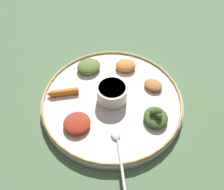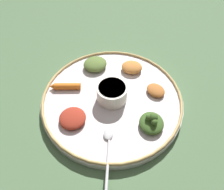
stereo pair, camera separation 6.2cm
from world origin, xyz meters
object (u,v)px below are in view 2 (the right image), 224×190
(spoon, at_px, (109,147))
(greens_pile, at_px, (152,122))
(center_bowl, at_px, (112,92))
(carrot_near_spoon, at_px, (65,86))

(spoon, distance_m, greens_pile, 0.13)
(center_bowl, bearing_deg, spoon, 91.71)
(carrot_near_spoon, bearing_deg, greens_pile, 156.73)
(center_bowl, height_order, greens_pile, center_bowl)
(spoon, height_order, carrot_near_spoon, carrot_near_spoon)
(spoon, xyz_separation_m, carrot_near_spoon, (0.14, -0.18, 0.01))
(center_bowl, relative_size, greens_pile, 1.19)
(spoon, relative_size, carrot_near_spoon, 1.66)
(center_bowl, distance_m, greens_pile, 0.14)
(center_bowl, height_order, spoon, center_bowl)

